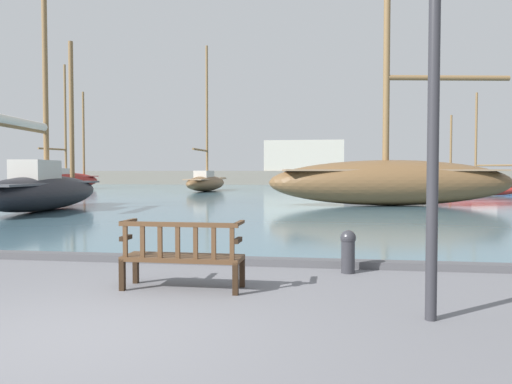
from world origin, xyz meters
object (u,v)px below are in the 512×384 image
object	(u,v)px
mooring_bollard	(348,249)
sailboat_distant_harbor	(206,181)
sailboat_far_starboard	(64,179)
lamp_post	(434,74)
sailboat_far_port	(478,187)
park_bench	(182,255)
sailboat_outer_port	(392,179)
sailboat_mid_starboard	(44,188)

from	to	relation	value
mooring_bollard	sailboat_distant_harbor	bearing A→B (deg)	108.02
sailboat_far_starboard	lamp_post	distance (m)	44.45
sailboat_far_port	sailboat_distant_harbor	world-z (taller)	sailboat_distant_harbor
park_bench	sailboat_outer_port	distance (m)	17.63
sailboat_outer_port	sailboat_far_starboard	distance (m)	32.65
sailboat_mid_starboard	sailboat_outer_port	world-z (taller)	sailboat_outer_port
mooring_bollard	lamp_post	bearing A→B (deg)	-71.83
park_bench	sailboat_far_starboard	xyz separation A→B (m)	(-22.00, 35.77, 0.58)
sailboat_mid_starboard	park_bench	bearing A→B (deg)	-51.87
sailboat_far_port	sailboat_far_starboard	distance (m)	34.36
sailboat_far_port	lamp_post	distance (m)	30.32
sailboat_mid_starboard	sailboat_far_starboard	size ratio (longest dim) A/B	0.90
lamp_post	sailboat_mid_starboard	bearing A→B (deg)	133.92
sailboat_far_starboard	lamp_post	size ratio (longest dim) A/B	2.64
sailboat_distant_harbor	lamp_post	world-z (taller)	sailboat_distant_harbor
sailboat_distant_harbor	mooring_bollard	size ratio (longest dim) A/B	17.65
sailboat_mid_starboard	sailboat_far_starboard	world-z (taller)	sailboat_far_starboard
sailboat_mid_starboard	sailboat_far_starboard	xyz separation A→B (m)	(-12.74, 23.96, 0.07)
sailboat_far_port	lamp_post	bearing A→B (deg)	-106.28
sailboat_outer_port	mooring_bollard	xyz separation A→B (m)	(-2.47, -15.53, -0.92)
park_bench	sailboat_far_port	distance (m)	30.36
sailboat_far_port	park_bench	bearing A→B (deg)	-112.25
park_bench	sailboat_mid_starboard	distance (m)	15.01
sailboat_distant_harbor	lamp_post	distance (m)	36.04
mooring_bollard	sailboat_far_port	bearing A→B (deg)	70.83
sailboat_far_port	sailboat_distant_harbor	bearing A→B (deg)	165.19
park_bench	mooring_bollard	xyz separation A→B (m)	(2.23, 1.44, -0.09)
park_bench	sailboat_mid_starboard	world-z (taller)	sailboat_mid_starboard
sailboat_mid_starboard	sailboat_far_starboard	distance (m)	27.14
mooring_bollard	lamp_post	xyz separation A→B (m)	(0.78, -2.39, 2.21)
sailboat_distant_harbor	mooring_bollard	distance (m)	33.49
mooring_bollard	lamp_post	distance (m)	3.35
sailboat_outer_port	mooring_bollard	bearing A→B (deg)	-99.03
park_bench	sailboat_far_starboard	size ratio (longest dim) A/B	0.14
sailboat_mid_starboard	sailboat_distant_harbor	bearing A→B (deg)	86.97
park_bench	sailboat_mid_starboard	bearing A→B (deg)	128.13
sailboat_far_port	sailboat_far_starboard	xyz separation A→B (m)	(-33.49, 7.67, 0.39)
sailboat_far_starboard	lamp_post	world-z (taller)	sailboat_far_starboard
sailboat_distant_harbor	mooring_bollard	xyz separation A→B (m)	(10.36, -31.84, -0.50)
lamp_post	sailboat_far_starboard	bearing A→B (deg)	124.27
mooring_bollard	sailboat_outer_port	bearing A→B (deg)	80.97
park_bench	sailboat_outer_port	bearing A→B (deg)	74.54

